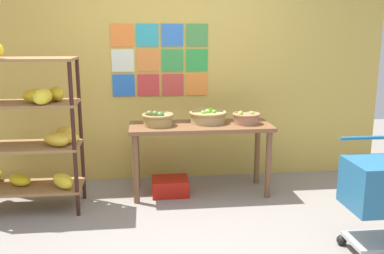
{
  "coord_description": "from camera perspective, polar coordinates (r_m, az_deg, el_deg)",
  "views": [
    {
      "loc": [
        -0.33,
        -3.02,
        1.63
      ],
      "look_at": [
        0.11,
        0.85,
        0.78
      ],
      "focal_mm": 39.24,
      "sensor_mm": 36.0,
      "label": 1
    }
  ],
  "objects": [
    {
      "name": "banana_shelf_unit",
      "position": [
        4.15,
        -21.53,
        0.35
      ],
      "size": [
        1.04,
        0.59,
        1.59
      ],
      "color": "#341A15",
      "rests_on": "ground"
    },
    {
      "name": "fruit_basket_back_left",
      "position": [
        4.38,
        2.18,
        1.47
      ],
      "size": [
        0.39,
        0.39,
        0.15
      ],
      "color": "tan",
      "rests_on": "display_table"
    },
    {
      "name": "display_table",
      "position": [
        4.33,
        1.17,
        -1.05
      ],
      "size": [
        1.45,
        0.55,
        0.74
      ],
      "color": "brown",
      "rests_on": "ground"
    },
    {
      "name": "fruit_basket_right",
      "position": [
        4.37,
        7.38,
        1.26
      ],
      "size": [
        0.29,
        0.29,
        0.13
      ],
      "color": "#A56E51",
      "rests_on": "display_table"
    },
    {
      "name": "ground",
      "position": [
        3.45,
        -0.27,
        -15.89
      ],
      "size": [
        9.36,
        9.36,
        0.0
      ],
      "primitive_type": "plane",
      "color": "gray"
    },
    {
      "name": "back_wall_with_art",
      "position": [
        4.74,
        -2.57,
        9.52
      ],
      "size": [
        4.86,
        0.07,
        2.8
      ],
      "color": "gold",
      "rests_on": "ground"
    },
    {
      "name": "produce_crate_under_table",
      "position": [
        4.44,
        -2.99,
        -8.05
      ],
      "size": [
        0.38,
        0.31,
        0.17
      ],
      "primitive_type": "cube",
      "color": "#B51A0F",
      "rests_on": "ground"
    },
    {
      "name": "fruit_basket_back_right",
      "position": [
        4.25,
        -4.7,
        1.16
      ],
      "size": [
        0.32,
        0.32,
        0.16
      ],
      "color": "#A3884C",
      "rests_on": "display_table"
    }
  ]
}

